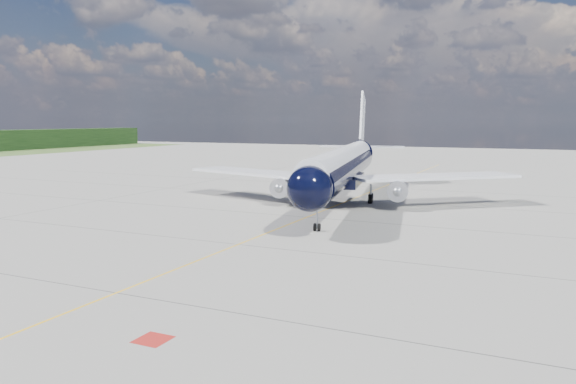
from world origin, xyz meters
name	(u,v)px	position (x,y,z in m)	size (l,w,h in m)	color
ground	(324,211)	(0.00, 30.00, 0.00)	(320.00, 320.00, 0.00)	gray
taxiway_centerline	(307,217)	(0.00, 25.00, 0.00)	(0.16, 160.00, 0.01)	#F9B40D
red_marking	(153,339)	(6.80, -10.00, 0.00)	(1.60, 1.60, 0.01)	maroon
main_airliner	(344,165)	(-0.11, 37.27, 4.79)	(42.93, 52.95, 15.43)	black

